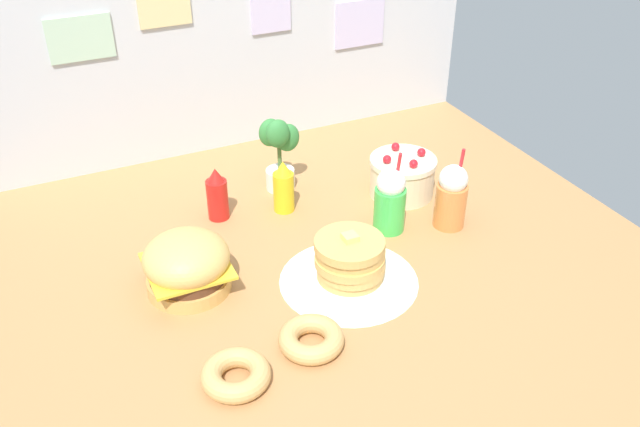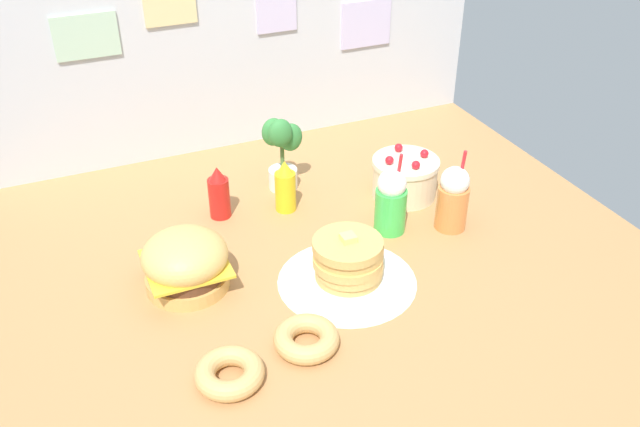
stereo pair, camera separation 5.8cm
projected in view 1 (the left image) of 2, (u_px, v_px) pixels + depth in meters
The scene contains 13 objects.
ground_plane at pixel (329, 268), 2.48m from camera, with size 2.42×2.16×0.02m, color #B27F4C.
back_wall at pixel (225, 45), 3.03m from camera, with size 2.42×0.04×0.97m.
doily_mat at pixel (349, 281), 2.40m from camera, with size 0.49×0.49×0.00m, color white.
burger at pixel (187, 264), 2.32m from camera, with size 0.29×0.29×0.21m.
pancake_stack at pixel (350, 263), 2.36m from camera, with size 0.38×0.38×0.19m.
layer_cake at pixel (402, 176), 2.86m from camera, with size 0.28×0.28×0.20m.
ketchup_bottle at pixel (217, 195), 2.70m from camera, with size 0.08×0.08×0.22m.
mustard_bottle at pixel (283, 188), 2.74m from camera, with size 0.08×0.08×0.22m.
cream_soda_cup at pixel (390, 200), 2.61m from camera, with size 0.12×0.12×0.33m.
orange_float_cup at pixel (451, 196), 2.63m from camera, with size 0.12×0.12×0.33m.
donut_pink_glaze at pixel (236, 374), 1.99m from camera, with size 0.21×0.21×0.06m.
donut_chocolate at pixel (311, 339), 2.11m from camera, with size 0.21×0.21×0.06m.
potted_plant at pixel (279, 151), 2.84m from camera, with size 0.16×0.13×0.34m.
Camera 1 is at (-0.87, -1.78, 1.50)m, focal length 38.59 mm.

